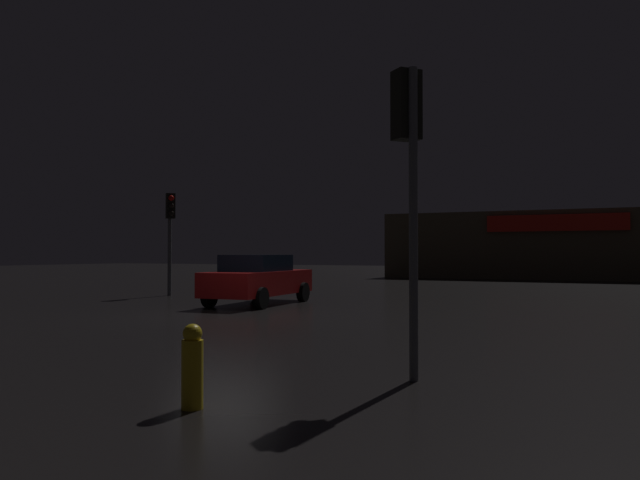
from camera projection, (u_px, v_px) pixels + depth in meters
ground_plane at (226, 316)px, 15.69m from camera, size 120.00×120.00×0.00m
store_building at (562, 245)px, 39.34m from camera, size 20.79×7.68×4.08m
traffic_signal_main at (170, 222)px, 23.27m from camera, size 0.43×0.41×3.78m
traffic_signal_opposite at (407, 144)px, 7.95m from camera, size 0.43×0.41×3.90m
car_near at (258, 279)px, 19.30m from camera, size 2.15×4.65×1.52m
fire_hydrant at (192, 367)px, 6.38m from camera, size 0.22×0.22×0.86m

